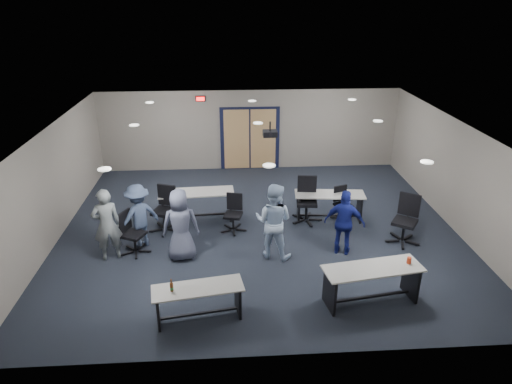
{
  "coord_description": "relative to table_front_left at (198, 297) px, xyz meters",
  "views": [
    {
      "loc": [
        -0.75,
        -10.39,
        5.6
      ],
      "look_at": [
        -0.1,
        -0.3,
        1.17
      ],
      "focal_mm": 32.0,
      "sensor_mm": 36.0,
      "label": 1
    }
  ],
  "objects": [
    {
      "name": "exit_sign",
      "position": [
        -0.22,
        7.88,
        1.98
      ],
      "size": [
        0.32,
        0.07,
        0.18
      ],
      "color": "black",
      "rests_on": "back_wall"
    },
    {
      "name": "person_navy",
      "position": [
        3.24,
        2.13,
        0.32
      ],
      "size": [
        1.0,
        0.69,
        1.58
      ],
      "primitive_type": "imported",
      "rotation": [
        0.0,
        0.0,
        2.77
      ],
      "color": "navy",
      "rests_on": "floor"
    },
    {
      "name": "ceiling_can_lights",
      "position": [
        1.38,
        3.68,
        2.2
      ],
      "size": [
        6.24,
        5.74,
        0.02
      ],
      "primitive_type": null,
      "color": "silver",
      "rests_on": "ceiling"
    },
    {
      "name": "person_lightblue",
      "position": [
        1.61,
        2.12,
        0.43
      ],
      "size": [
        1.06,
        0.96,
        1.79
      ],
      "primitive_type": "imported",
      "rotation": [
        0.0,
        0.0,
        2.74
      ],
      "color": "#B3CCED",
      "rests_on": "floor"
    },
    {
      "name": "ceiling_projector",
      "position": [
        1.68,
        3.93,
        1.94
      ],
      "size": [
        0.35,
        0.32,
        0.37
      ],
      "color": "black",
      "rests_on": "ceiling"
    },
    {
      "name": "table_front_right",
      "position": [
        3.35,
        0.28,
        0.07
      ],
      "size": [
        2.0,
        0.93,
        0.91
      ],
      "rotation": [
        0.0,
        0.0,
        0.16
      ],
      "color": "#ACA9A2",
      "rests_on": "floor"
    },
    {
      "name": "chair_back_a",
      "position": [
        -1.04,
        3.5,
        0.12
      ],
      "size": [
        0.94,
        0.94,
        1.17
      ],
      "primitive_type": null,
      "rotation": [
        0.0,
        0.0,
        -0.34
      ],
      "color": "black",
      "rests_on": "floor"
    },
    {
      "name": "chair_loose_left",
      "position": [
        -1.6,
        2.46,
        0.05
      ],
      "size": [
        0.86,
        0.86,
        1.03
      ],
      "primitive_type": null,
      "rotation": [
        0.0,
        0.0,
        1.13
      ],
      "color": "black",
      "rests_on": "floor"
    },
    {
      "name": "left_wall",
      "position": [
        -3.62,
        3.43,
        0.88
      ],
      "size": [
        0.04,
        9.0,
        2.7
      ],
      "primitive_type": "cube",
      "color": "gray",
      "rests_on": "floor"
    },
    {
      "name": "chair_back_b",
      "position": [
        0.71,
        3.38,
        0.02
      ],
      "size": [
        0.74,
        0.74,
        0.97
      ],
      "primitive_type": null,
      "rotation": [
        0.0,
        0.0,
        -0.24
      ],
      "color": "black",
      "rests_on": "floor"
    },
    {
      "name": "right_wall",
      "position": [
        6.38,
        3.43,
        0.88
      ],
      "size": [
        0.04,
        9.0,
        2.7
      ],
      "primitive_type": "cube",
      "color": "gray",
      "rests_on": "floor"
    },
    {
      "name": "table_front_left",
      "position": [
        0.0,
        0.0,
        0.0
      ],
      "size": [
        1.73,
        0.82,
        0.92
      ],
      "rotation": [
        0.0,
        0.0,
        0.16
      ],
      "color": "#ACA9A2",
      "rests_on": "floor"
    },
    {
      "name": "front_wall",
      "position": [
        1.38,
        -1.07,
        0.88
      ],
      "size": [
        10.0,
        0.04,
        2.7
      ],
      "primitive_type": "cube",
      "color": "gray",
      "rests_on": "floor"
    },
    {
      "name": "floor",
      "position": [
        1.38,
        3.43,
        -0.47
      ],
      "size": [
        10.0,
        10.0,
        0.0
      ],
      "primitive_type": "plane",
      "color": "black",
      "rests_on": "ground"
    },
    {
      "name": "chair_loose_right",
      "position": [
        4.82,
        2.52,
        0.13
      ],
      "size": [
        1.05,
        1.05,
        1.2
      ],
      "primitive_type": null,
      "rotation": [
        0.0,
        0.0,
        -0.61
      ],
      "color": "black",
      "rests_on": "floor"
    },
    {
      "name": "table_back_left",
      "position": [
        -0.24,
        4.11,
        0.08
      ],
      "size": [
        2.0,
        0.76,
        0.8
      ],
      "rotation": [
        0.0,
        0.0,
        0.06
      ],
      "color": "#ACA9A2",
      "rests_on": "floor"
    },
    {
      "name": "double_door",
      "position": [
        1.38,
        7.89,
        0.58
      ],
      "size": [
        2.0,
        0.07,
        2.2
      ],
      "color": "black",
      "rests_on": "back_wall"
    },
    {
      "name": "chair_back_d",
      "position": [
        3.65,
        3.82,
        -0.01
      ],
      "size": [
        0.74,
        0.74,
        0.92
      ],
      "primitive_type": null,
      "rotation": [
        0.0,
        0.0,
        0.34
      ],
      "color": "black",
      "rests_on": "floor"
    },
    {
      "name": "table_back_right",
      "position": [
        3.28,
        3.88,
        0.04
      ],
      "size": [
        1.88,
        0.78,
        0.74
      ],
      "rotation": [
        0.0,
        0.0,
        -0.1
      ],
      "color": "#ACA9A2",
      "rests_on": "floor"
    },
    {
      "name": "chair_back_c",
      "position": [
        2.66,
        3.8,
        0.13
      ],
      "size": [
        0.84,
        0.84,
        1.2
      ],
      "primitive_type": null,
      "rotation": [
        0.0,
        0.0,
        -0.12
      ],
      "color": "black",
      "rests_on": "floor"
    },
    {
      "name": "person_back",
      "position": [
        -1.51,
        2.79,
        0.32
      ],
      "size": [
        1.16,
        1.08,
        1.58
      ],
      "primitive_type": "imported",
      "rotation": [
        0.0,
        0.0,
        3.79
      ],
      "color": "#45577D",
      "rests_on": "floor"
    },
    {
      "name": "person_gray",
      "position": [
        -2.12,
        2.25,
        0.39
      ],
      "size": [
        0.73,
        0.59,
        1.72
      ],
      "primitive_type": "imported",
      "rotation": [
        0.0,
        0.0,
        3.46
      ],
      "color": "gray",
      "rests_on": "floor"
    },
    {
      "name": "person_plaid",
      "position": [
        -0.48,
        2.16,
        0.38
      ],
      "size": [
        0.88,
        0.63,
        1.69
      ],
      "primitive_type": "imported",
      "rotation": [
        0.0,
        0.0,
        3.25
      ],
      "color": "slate",
      "rests_on": "floor"
    },
    {
      "name": "back_wall",
      "position": [
        1.38,
        7.93,
        0.88
      ],
      "size": [
        10.0,
        0.04,
        2.7
      ],
      "primitive_type": "cube",
      "color": "gray",
      "rests_on": "floor"
    },
    {
      "name": "ceiling",
      "position": [
        1.38,
        3.43,
        2.23
      ],
      "size": [
        10.0,
        9.0,
        0.04
      ],
      "primitive_type": "cube",
      "color": "white",
      "rests_on": "back_wall"
    }
  ]
}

